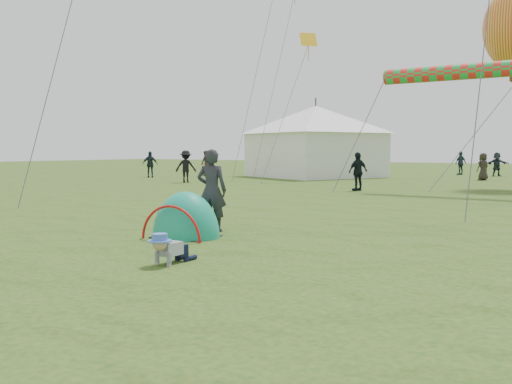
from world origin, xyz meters
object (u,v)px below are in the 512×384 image
Objects in this scene: crawling_toddler at (168,248)px; popup_tent at (186,237)px; event_marquee at (315,139)px; standing_adult at (212,190)px.

crawling_toddler is 0.36× the size of popup_tent.
popup_tent reaches higher than crawling_toddler.
event_marquee is at bearing 112.72° from crawling_toddler.
event_marquee is at bearing 106.09° from popup_tent.
crawling_toddler is 0.38× the size of standing_adult.
popup_tent is at bearing 124.51° from crawling_toddler.
event_marquee reaches higher than popup_tent.
crawling_toddler is at bearing 95.16° from standing_adult.
standing_adult is (-1.69, 3.24, 0.65)m from crawling_toddler.
popup_tent is 0.26× the size of event_marquee.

